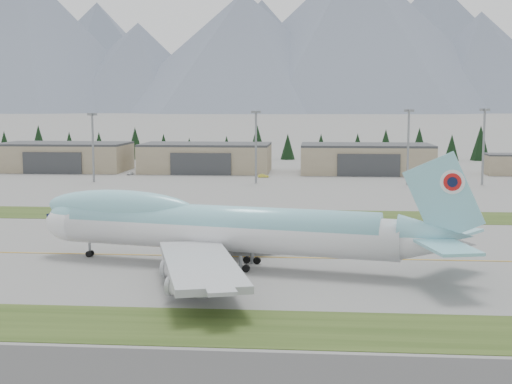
# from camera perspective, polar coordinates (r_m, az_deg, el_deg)

# --- Properties ---
(ground) EXTENTS (7000.00, 7000.00, 0.00)m
(ground) POSITION_cam_1_polar(r_m,az_deg,el_deg) (122.04, -7.72, -5.05)
(ground) COLOR slate
(ground) RESTS_ON ground
(grass_strip_near) EXTENTS (400.00, 14.00, 0.08)m
(grass_strip_near) POSITION_cam_1_polar(r_m,az_deg,el_deg) (86.51, -13.22, -10.23)
(grass_strip_near) COLOR #2A3F16
(grass_strip_near) RESTS_ON ground
(grass_strip_far) EXTENTS (400.00, 18.00, 0.08)m
(grass_strip_far) POSITION_cam_1_polar(r_m,az_deg,el_deg) (165.54, -4.37, -1.82)
(grass_strip_far) COLOR #2A3F16
(grass_strip_far) RESTS_ON ground
(taxiway_line_main) EXTENTS (400.00, 0.40, 0.02)m
(taxiway_line_main) POSITION_cam_1_polar(r_m,az_deg,el_deg) (122.04, -7.72, -5.05)
(taxiway_line_main) COLOR gold
(taxiway_line_main) RESTS_ON ground
(boeing_747_freighter) EXTENTS (71.91, 60.46, 18.87)m
(boeing_747_freighter) POSITION_cam_1_polar(r_m,az_deg,el_deg) (112.08, -2.77, -2.83)
(boeing_747_freighter) COLOR white
(boeing_747_freighter) RESTS_ON ground
(hangar_left) EXTENTS (48.00, 26.60, 10.80)m
(hangar_left) POSITION_cam_1_polar(r_m,az_deg,el_deg) (283.88, -15.06, 2.74)
(hangar_left) COLOR gray
(hangar_left) RESTS_ON ground
(hangar_center) EXTENTS (48.00, 26.60, 10.80)m
(hangar_center) POSITION_cam_1_polar(r_m,az_deg,el_deg) (270.27, -4.01, 2.76)
(hangar_center) COLOR gray
(hangar_center) RESTS_ON ground
(hangar_right) EXTENTS (48.00, 26.60, 10.80)m
(hangar_right) POSITION_cam_1_polar(r_m,az_deg,el_deg) (267.81, 8.80, 2.66)
(hangar_right) COLOR gray
(hangar_right) RESTS_ON ground
(control_shed) EXTENTS (14.00, 12.00, 7.60)m
(control_shed) POSITION_cam_1_polar(r_m,az_deg,el_deg) (274.18, 19.31, 2.11)
(control_shed) COLOR gray
(control_shed) RESTS_ON ground
(floodlight_masts) EXTENTS (148.31, 5.49, 24.86)m
(floodlight_masts) POSITION_cam_1_polar(r_m,az_deg,el_deg) (229.13, 8.18, 4.73)
(floodlight_masts) COLOR gray
(floodlight_masts) RESTS_ON ground
(service_vehicle_a) EXTENTS (2.18, 3.76, 1.21)m
(service_vehicle_a) POSITION_cam_1_polar(r_m,az_deg,el_deg) (261.56, -10.03, 1.35)
(service_vehicle_a) COLOR silver
(service_vehicle_a) RESTS_ON ground
(service_vehicle_b) EXTENTS (3.96, 2.06, 1.24)m
(service_vehicle_b) POSITION_cam_1_polar(r_m,az_deg,el_deg) (248.35, 0.59, 1.16)
(service_vehicle_b) COLOR gold
(service_vehicle_b) RESTS_ON ground
(service_vehicle_c) EXTENTS (1.82, 3.94, 1.11)m
(service_vehicle_c) POSITION_cam_1_polar(r_m,az_deg,el_deg) (262.44, 15.58, 1.22)
(service_vehicle_c) COLOR silver
(service_vehicle_c) RESTS_ON ground
(conifer_belt) EXTENTS (279.78, 15.29, 16.33)m
(conifer_belt) POSITION_cam_1_polar(r_m,az_deg,el_deg) (330.92, -1.30, 3.84)
(conifer_belt) COLOR black
(conifer_belt) RESTS_ON ground
(mountain_ridge_front) EXTENTS (4246.66, 1209.45, 510.81)m
(mountain_ridge_front) POSITION_cam_1_polar(r_m,az_deg,el_deg) (2326.03, 1.86, 11.94)
(mountain_ridge_front) COLOR #50576A
(mountain_ridge_front) RESTS_ON ground
(mountain_ridge_rear) EXTENTS (4475.05, 1073.34, 536.67)m
(mountain_ridge_rear) POSITION_cam_1_polar(r_m,az_deg,el_deg) (3030.22, 8.22, 11.27)
(mountain_ridge_rear) COLOR #50576A
(mountain_ridge_rear) RESTS_ON ground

